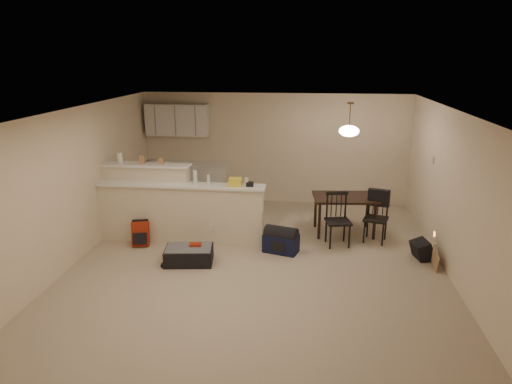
# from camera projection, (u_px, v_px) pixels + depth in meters

# --- Properties ---
(room) EXTENTS (7.00, 7.02, 2.50)m
(room) POSITION_uv_depth(u_px,v_px,m) (257.00, 193.00, 7.07)
(room) COLOR tan
(room) RESTS_ON ground
(breakfast_bar) EXTENTS (3.08, 0.58, 1.39)m
(breakfast_bar) POSITION_uv_depth(u_px,v_px,m) (168.00, 208.00, 8.39)
(breakfast_bar) COLOR beige
(breakfast_bar) RESTS_ON ground
(upper_cabinets) EXTENTS (1.40, 0.34, 0.70)m
(upper_cabinets) POSITION_uv_depth(u_px,v_px,m) (177.00, 120.00, 10.29)
(upper_cabinets) COLOR white
(upper_cabinets) RESTS_ON room
(kitchen_counter) EXTENTS (1.80, 0.60, 0.90)m
(kitchen_counter) POSITION_uv_depth(u_px,v_px,m) (187.00, 183.00, 10.56)
(kitchen_counter) COLOR white
(kitchen_counter) RESTS_ON ground
(thermostat) EXTENTS (0.02, 0.12, 0.12)m
(thermostat) POSITION_uv_depth(u_px,v_px,m) (433.00, 160.00, 8.14)
(thermostat) COLOR beige
(thermostat) RESTS_ON room
(jar) EXTENTS (0.10, 0.10, 0.20)m
(jar) POSITION_uv_depth(u_px,v_px,m) (120.00, 158.00, 8.37)
(jar) COLOR silver
(jar) RESTS_ON breakfast_bar
(cereal_box) EXTENTS (0.10, 0.07, 0.16)m
(cereal_box) POSITION_uv_depth(u_px,v_px,m) (142.00, 160.00, 8.33)
(cereal_box) COLOR #A47C54
(cereal_box) RESTS_ON breakfast_bar
(small_box) EXTENTS (0.08, 0.06, 0.12)m
(small_box) POSITION_uv_depth(u_px,v_px,m) (161.00, 161.00, 8.29)
(small_box) COLOR #A47C54
(small_box) RESTS_ON breakfast_bar
(bottle_a) EXTENTS (0.07, 0.07, 0.26)m
(bottle_a) POSITION_uv_depth(u_px,v_px,m) (195.00, 177.00, 8.07)
(bottle_a) COLOR silver
(bottle_a) RESTS_ON breakfast_bar
(bottle_b) EXTENTS (0.06, 0.06, 0.18)m
(bottle_b) POSITION_uv_depth(u_px,v_px,m) (208.00, 180.00, 8.06)
(bottle_b) COLOR silver
(bottle_b) RESTS_ON breakfast_bar
(bag_lump) EXTENTS (0.22, 0.18, 0.14)m
(bag_lump) POSITION_uv_depth(u_px,v_px,m) (235.00, 182.00, 8.01)
(bag_lump) COLOR #A47C54
(bag_lump) RESTS_ON breakfast_bar
(pouch) EXTENTS (0.12, 0.10, 0.08)m
(pouch) POSITION_uv_depth(u_px,v_px,m) (250.00, 184.00, 7.99)
(pouch) COLOR #A47C54
(pouch) RESTS_ON breakfast_bar
(extra_item_x) EXTENTS (0.07, 0.07, 0.16)m
(extra_item_x) POSITION_uv_depth(u_px,v_px,m) (247.00, 182.00, 7.99)
(extra_item_x) COLOR silver
(extra_item_x) RESTS_ON breakfast_bar
(dining_table) EXTENTS (1.25, 0.90, 0.74)m
(dining_table) POSITION_uv_depth(u_px,v_px,m) (345.00, 201.00, 8.64)
(dining_table) COLOR black
(dining_table) RESTS_ON ground
(pendant_lamp) EXTENTS (0.36, 0.36, 0.62)m
(pendant_lamp) POSITION_uv_depth(u_px,v_px,m) (349.00, 130.00, 8.26)
(pendant_lamp) COLOR brown
(pendant_lamp) RESTS_ON room
(dining_chair_near) EXTENTS (0.50, 0.48, 0.96)m
(dining_chair_near) POSITION_uv_depth(u_px,v_px,m) (338.00, 220.00, 8.12)
(dining_chair_near) COLOR black
(dining_chair_near) RESTS_ON ground
(dining_chair_far) EXTENTS (0.51, 0.49, 0.93)m
(dining_chair_far) POSITION_uv_depth(u_px,v_px,m) (376.00, 217.00, 8.29)
(dining_chair_far) COLOR black
(dining_chair_far) RESTS_ON ground
(suitcase) EXTENTS (0.83, 0.60, 0.26)m
(suitcase) POSITION_uv_depth(u_px,v_px,m) (189.00, 255.00, 7.52)
(suitcase) COLOR black
(suitcase) RESTS_ON ground
(red_backpack) EXTENTS (0.33, 0.25, 0.44)m
(red_backpack) POSITION_uv_depth(u_px,v_px,m) (141.00, 234.00, 8.19)
(red_backpack) COLOR #A22612
(red_backpack) RESTS_ON ground
(navy_duffel) EXTENTS (0.65, 0.47, 0.32)m
(navy_duffel) POSITION_uv_depth(u_px,v_px,m) (281.00, 243.00, 7.93)
(navy_duffel) COLOR #101533
(navy_duffel) RESTS_ON ground
(black_daypack) EXTENTS (0.31, 0.39, 0.31)m
(black_daypack) POSITION_uv_depth(u_px,v_px,m) (422.00, 250.00, 7.66)
(black_daypack) COLOR black
(black_daypack) RESTS_ON ground
(cardboard_sheet) EXTENTS (0.04, 0.40, 0.31)m
(cardboard_sheet) POSITION_uv_depth(u_px,v_px,m) (435.00, 259.00, 7.31)
(cardboard_sheet) COLOR #A47C54
(cardboard_sheet) RESTS_ON ground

